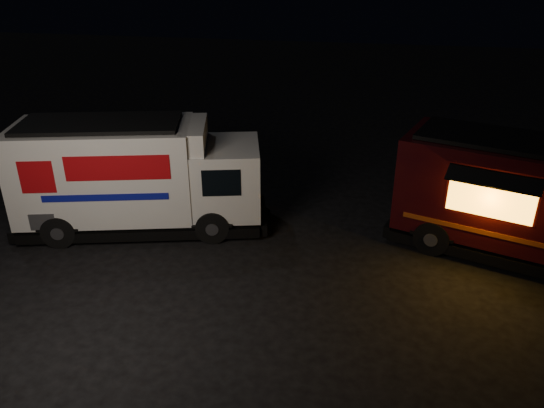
{
  "coord_description": "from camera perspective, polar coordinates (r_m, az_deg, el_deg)",
  "views": [
    {
      "loc": [
        3.72,
        -11.26,
        7.82
      ],
      "look_at": [
        1.12,
        2.0,
        1.31
      ],
      "focal_mm": 35.0,
      "sensor_mm": 36.0,
      "label": 1
    }
  ],
  "objects": [
    {
      "name": "white_truck",
      "position": [
        16.39,
        -13.95,
        2.98
      ],
      "size": [
        7.9,
        4.35,
        3.4
      ],
      "primitive_type": null,
      "rotation": [
        0.0,
        0.0,
        0.25
      ],
      "color": "silver",
      "rests_on": "ground"
    },
    {
      "name": "red_truck",
      "position": [
        15.96,
        25.89,
        0.29
      ],
      "size": [
        7.62,
        4.77,
        3.33
      ],
      "primitive_type": null,
      "rotation": [
        0.0,
        0.0,
        -0.32
      ],
      "color": "#340909",
      "rests_on": "ground"
    },
    {
      "name": "ground",
      "position": [
        14.21,
        -6.05,
        -7.86
      ],
      "size": [
        80.0,
        80.0,
        0.0
      ],
      "primitive_type": "plane",
      "color": "black",
      "rests_on": "ground"
    }
  ]
}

